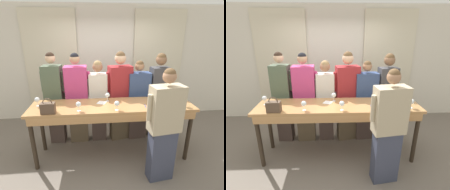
{
  "view_description": "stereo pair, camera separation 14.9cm",
  "coord_description": "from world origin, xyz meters",
  "views": [
    {
      "loc": [
        -0.26,
        -2.72,
        2.17
      ],
      "look_at": [
        0.0,
        0.07,
        1.16
      ],
      "focal_mm": 28.0,
      "sensor_mm": 36.0,
      "label": 1
    },
    {
      "loc": [
        -0.11,
        -2.73,
        2.17
      ],
      "look_at": [
        0.0,
        0.07,
        1.16
      ],
      "focal_mm": 28.0,
      "sensor_mm": 36.0,
      "label": 2
    }
  ],
  "objects": [
    {
      "name": "wine_glass_front_mid",
      "position": [
        0.78,
        -0.03,
        1.12
      ],
      "size": [
        0.08,
        0.08,
        0.15
      ],
      "color": "white",
      "rests_on": "tasting_bar"
    },
    {
      "name": "wall_back",
      "position": [
        0.0,
        1.71,
        1.4
      ],
      "size": [
        12.0,
        0.06,
        2.8
      ],
      "color": "silver",
      "rests_on": "ground_plane"
    },
    {
      "name": "guest_cream_sweater",
      "position": [
        -0.23,
        0.56,
        0.87
      ],
      "size": [
        0.46,
        0.24,
        1.68
      ],
      "color": "#473833",
      "rests_on": "ground_plane"
    },
    {
      "name": "wine_bottle",
      "position": [
        0.69,
        -0.11,
        1.13
      ],
      "size": [
        0.08,
        0.08,
        0.32
      ],
      "color": "black",
      "rests_on": "tasting_bar"
    },
    {
      "name": "wine_glass_front_left",
      "position": [
        -0.54,
        -0.2,
        1.12
      ],
      "size": [
        0.08,
        0.08,
        0.15
      ],
      "color": "white",
      "rests_on": "tasting_bar"
    },
    {
      "name": "wine_glass_back_mid",
      "position": [
        1.0,
        0.23,
        1.12
      ],
      "size": [
        0.08,
        0.08,
        0.15
      ],
      "color": "white",
      "rests_on": "tasting_bar"
    },
    {
      "name": "curtain_panel_right",
      "position": [
        1.32,
        1.65,
        1.34
      ],
      "size": [
        1.25,
        0.03,
        2.69
      ],
      "color": "beige",
      "rests_on": "ground_plane"
    },
    {
      "name": "wine_glass_center_left",
      "position": [
        1.06,
        -0.26,
        1.12
      ],
      "size": [
        0.08,
        0.08,
        0.15
      ],
      "color": "white",
      "rests_on": "tasting_bar"
    },
    {
      "name": "wine_glass_center_right",
      "position": [
        0.05,
        -0.23,
        1.12
      ],
      "size": [
        0.08,
        0.08,
        0.15
      ],
      "color": "white",
      "rests_on": "tasting_bar"
    },
    {
      "name": "curtain_panel_left",
      "position": [
        -1.32,
        1.65,
        1.34
      ],
      "size": [
        1.25,
        0.03,
        2.69
      ],
      "color": "beige",
      "rests_on": "ground_plane"
    },
    {
      "name": "host_pouring",
      "position": [
        0.68,
        -0.61,
        0.88
      ],
      "size": [
        0.56,
        0.29,
        1.75
      ],
      "color": "#383D51",
      "rests_on": "ground_plane"
    },
    {
      "name": "guest_pink_top",
      "position": [
        -0.64,
        0.56,
        0.92
      ],
      "size": [
        0.53,
        0.29,
        1.82
      ],
      "color": "brown",
      "rests_on": "ground_plane"
    },
    {
      "name": "wine_glass_front_right",
      "position": [
        0.99,
        -0.18,
        1.12
      ],
      "size": [
        0.08,
        0.08,
        0.15
      ],
      "color": "white",
      "rests_on": "tasting_bar"
    },
    {
      "name": "wine_glass_back_left",
      "position": [
        -1.24,
        0.05,
        1.12
      ],
      "size": [
        0.08,
        0.08,
        0.15
      ],
      "color": "white",
      "rests_on": "tasting_bar"
    },
    {
      "name": "guest_beige_cap",
      "position": [
        1.0,
        0.56,
        0.95
      ],
      "size": [
        0.48,
        0.27,
        1.8
      ],
      "color": "brown",
      "rests_on": "ground_plane"
    },
    {
      "name": "napkin",
      "position": [
        -0.18,
        0.1,
        1.01
      ],
      "size": [
        0.18,
        0.18,
        0.0
      ],
      "color": "white",
      "rests_on": "tasting_bar"
    },
    {
      "name": "guest_olive_jacket",
      "position": [
        -1.08,
        0.56,
        0.94
      ],
      "size": [
        0.46,
        0.29,
        1.84
      ],
      "color": "#473833",
      "rests_on": "ground_plane"
    },
    {
      "name": "guest_navy_coat",
      "position": [
        0.58,
        0.56,
        0.84
      ],
      "size": [
        0.55,
        0.27,
        1.67
      ],
      "color": "#473833",
      "rests_on": "ground_plane"
    },
    {
      "name": "ground_plane",
      "position": [
        0.0,
        0.0,
        0.0
      ],
      "size": [
        18.0,
        18.0,
        0.0
      ],
      "primitive_type": "plane",
      "color": "#70665B"
    },
    {
      "name": "wine_glass_center_mid",
      "position": [
        -0.07,
        0.17,
        1.12
      ],
      "size": [
        0.08,
        0.08,
        0.15
      ],
      "color": "white",
      "rests_on": "tasting_bar"
    },
    {
      "name": "guest_striped_shirt",
      "position": [
        0.2,
        0.56,
        0.94
      ],
      "size": [
        0.56,
        0.33,
        1.84
      ],
      "color": "brown",
      "rests_on": "ground_plane"
    },
    {
      "name": "handbag",
      "position": [
        -1.0,
        -0.24,
        1.1
      ],
      "size": [
        0.21,
        0.11,
        0.24
      ],
      "color": "brown",
      "rests_on": "tasting_bar"
    },
    {
      "name": "tasting_bar",
      "position": [
        0.0,
        -0.03,
        0.9
      ],
      "size": [
        2.74,
        0.66,
        1.01
      ],
      "color": "#B27F4C",
      "rests_on": "ground_plane"
    },
    {
      "name": "wine_glass_back_right",
      "position": [
        1.17,
        -0.19,
        1.12
      ],
      "size": [
        0.08,
        0.08,
        0.15
      ],
      "color": "white",
      "rests_on": "tasting_bar"
    },
    {
      "name": "pen",
      "position": [
        0.54,
        -0.13,
        1.02
      ],
      "size": [
        0.02,
        0.14,
        0.01
      ],
      "color": "#193399",
      "rests_on": "tasting_bar"
    }
  ]
}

